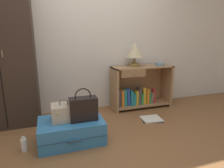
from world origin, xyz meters
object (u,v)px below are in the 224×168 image
train_case (64,112)px  open_book_on_floor (151,119)px  bookshelf (139,88)px  suitcase_large (71,130)px  bottle (24,145)px  bowl (160,64)px  table_lamp (135,51)px  handbag (83,109)px  wardrobe (2,52)px

train_case → open_book_on_floor: size_ratio=0.80×
bookshelf → train_case: (-1.36, -0.77, 0.03)m
bookshelf → suitcase_large: size_ratio=1.40×
bottle → bowl: bearing=20.5°
bowl → table_lamp: bearing=170.9°
train_case → handbag: size_ratio=0.75×
open_book_on_floor → table_lamp: bearing=93.2°
bookshelf → open_book_on_floor: (-0.06, -0.57, -0.33)m
handbag → suitcase_large: bearing=161.7°
bowl → train_case: bowl is taller
handbag → table_lamp: bearing=39.9°
wardrobe → bowl: wardrobe is taller
wardrobe → bowl: (2.41, -0.01, -0.27)m
train_case → table_lamp: bearing=32.1°
bowl → bottle: (-2.16, -0.81, -0.68)m
wardrobe → handbag: size_ratio=5.27×
wardrobe → bookshelf: 2.17m
suitcase_large → open_book_on_floor: 1.25m
handbag → bottle: handbag is taller
suitcase_large → bowl: bearing=24.7°
suitcase_large → train_case: (-0.07, 0.03, 0.23)m
bookshelf → train_case: size_ratio=3.64×
bookshelf → suitcase_large: 1.53m
handbag → bowl: bearing=28.2°
table_lamp → suitcase_large: table_lamp is taller
wardrobe → handbag: 1.37m
bookshelf → train_case: bearing=-150.4°
bowl → handbag: bearing=-151.8°
bowl → handbag: bowl is taller
wardrobe → open_book_on_floor: 2.30m
suitcase_large → bottle: suitcase_large is taller
bookshelf → open_book_on_floor: bookshelf is taller
table_lamp → open_book_on_floor: (0.03, -0.59, -0.98)m
bookshelf → open_book_on_floor: size_ratio=2.89×
bowl → bottle: size_ratio=0.96×
table_lamp → handbag: size_ratio=1.03×
train_case → wardrobe: bearing=134.4°
bookshelf → train_case: bookshelf is taller
bottle → wardrobe: bearing=107.3°
train_case → bowl: bearing=22.9°
bookshelf → table_lamp: bearing=168.8°
table_lamp → suitcase_large: bearing=-145.3°
bookshelf → suitcase_large: bookshelf is taller
train_case → open_book_on_floor: bearing=8.8°
bookshelf → handbag: (-1.14, -0.85, 0.07)m
wardrobe → suitcase_large: wardrobe is taller
table_lamp → suitcase_large: size_ratio=0.53×
table_lamp → bottle: table_lamp is taller
bookshelf → bowl: bearing=-8.6°
wardrobe → train_case: 1.21m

